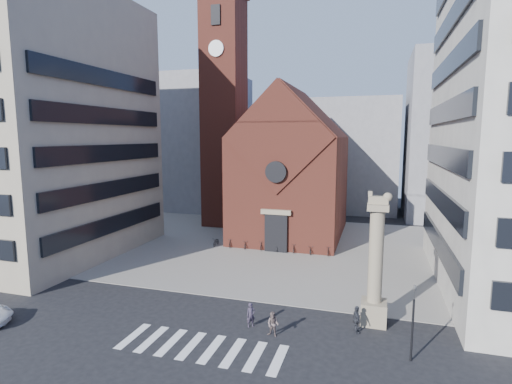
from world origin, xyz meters
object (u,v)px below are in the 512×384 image
(lion_column, at_px, (375,272))
(scooter_0, at_px, (216,242))
(pedestrian_1, at_px, (273,324))
(traffic_light, at_px, (413,321))
(pedestrian_0, at_px, (251,315))
(pedestrian_2, at_px, (356,320))

(lion_column, xyz_separation_m, scooter_0, (-16.96, 14.30, -2.97))
(lion_column, bearing_deg, pedestrian_1, -148.76)
(traffic_light, bearing_deg, pedestrian_0, 172.52)
(pedestrian_0, bearing_deg, scooter_0, 80.72)
(lion_column, bearing_deg, pedestrian_0, -159.83)
(pedestrian_1, height_order, scooter_0, pedestrian_1)
(traffic_light, distance_m, scooter_0, 26.41)
(lion_column, distance_m, pedestrian_0, 8.42)
(lion_column, height_order, scooter_0, lion_column)
(pedestrian_1, height_order, pedestrian_2, pedestrian_2)
(pedestrian_2, xyz_separation_m, scooter_0, (-15.95, 15.94, -0.38))
(scooter_0, bearing_deg, lion_column, -42.95)
(traffic_light, distance_m, pedestrian_2, 4.07)
(pedestrian_0, bearing_deg, pedestrian_1, -63.63)
(pedestrian_0, relative_size, pedestrian_2, 0.91)
(pedestrian_0, relative_size, scooter_0, 0.95)
(lion_column, distance_m, pedestrian_2, 3.23)
(traffic_light, height_order, pedestrian_1, traffic_light)
(lion_column, height_order, traffic_light, lion_column)
(traffic_light, relative_size, pedestrian_2, 2.49)
(pedestrian_1, distance_m, pedestrian_2, 5.19)
(pedestrian_1, xyz_separation_m, pedestrian_2, (4.83, 1.90, 0.10))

